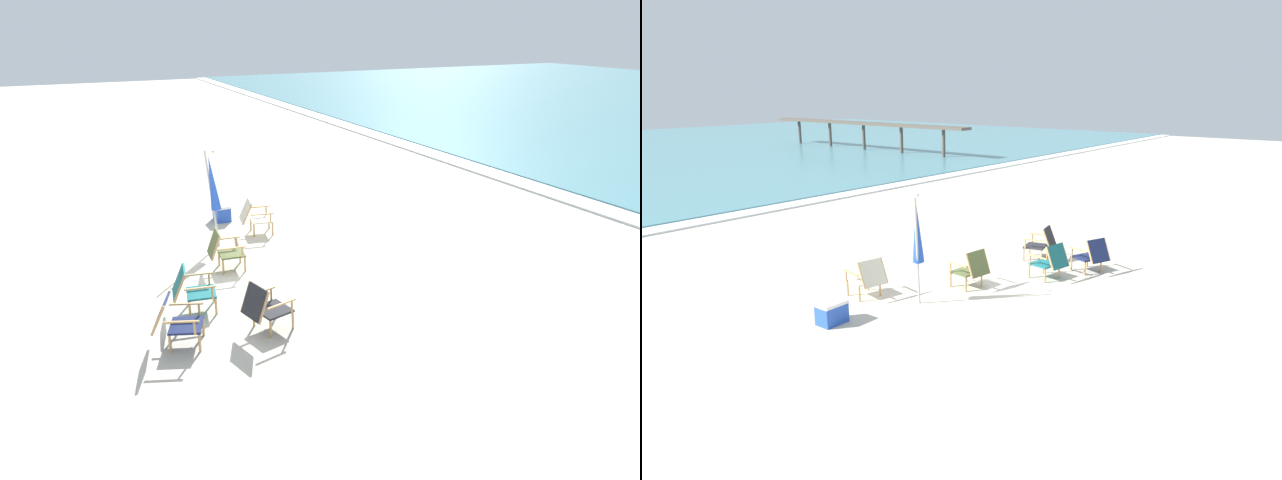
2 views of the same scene
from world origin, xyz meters
TOP-DOWN VIEW (x-y plane):
  - ground_plane at (0.00, 0.00)m, footprint 80.00×80.00m
  - surf_band at (0.00, 9.99)m, footprint 80.00×1.10m
  - beach_chair_front_right at (-0.51, -0.10)m, footprint 0.65×0.75m
  - beach_chair_front_left at (2.10, -0.22)m, footprint 0.72×0.81m
  - beach_chair_back_left at (1.90, -1.58)m, footprint 0.80×0.89m
  - beach_chair_back_right at (-2.19, 1.14)m, footprint 0.69×0.82m
  - beach_chair_mid_center at (0.94, -1.10)m, footprint 0.69×0.80m
  - umbrella_furled_blue at (-1.85, 0.13)m, footprint 0.41×0.37m
  - cooler_box at (-3.42, 0.73)m, footprint 0.49×0.35m
  - pier_distant at (15.91, 20.96)m, footprint 0.90×16.61m

SIDE VIEW (x-z plane):
  - ground_plane at x=0.00m, z-range 0.00..0.00m
  - surf_band at x=0.00m, z-range 0.00..0.06m
  - cooler_box at x=-3.42m, z-range 0.00..0.40m
  - beach_chair_back_left at x=1.90m, z-range 0.03..0.83m
  - beach_chair_back_right at x=-2.19m, z-range 0.03..0.83m
  - beach_chair_mid_center at x=0.94m, z-range 0.03..0.83m
  - beach_chair_front_left at x=2.10m, z-range 0.02..0.83m
  - beach_chair_front_right at x=-0.51m, z-range 0.02..0.84m
  - umbrella_furled_blue at x=-1.85m, z-range 0.33..2.44m
  - pier_distant at x=15.91m, z-range 0.72..2.55m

